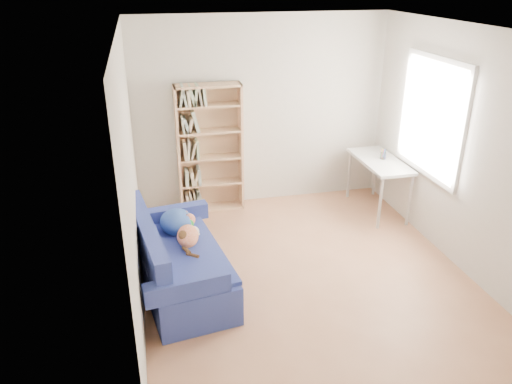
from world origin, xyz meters
TOP-DOWN VIEW (x-y plane):
  - ground at (0.00, 0.00)m, footprint 4.00×4.00m
  - room_shell at (0.10, 0.03)m, footprint 3.54×4.04m
  - sofa at (-1.37, 0.01)m, footprint 1.02×1.77m
  - bookshelf at (-0.75, 1.85)m, footprint 0.88×0.27m
  - desk at (1.47, 1.26)m, footprint 0.51×1.12m
  - pen_cup at (1.52, 1.29)m, footprint 0.08×0.08m

SIDE VIEW (x-z plane):
  - ground at x=0.00m, z-range 0.00..0.00m
  - sofa at x=-1.37m, z-range -0.09..0.72m
  - desk at x=1.47m, z-range 0.29..1.04m
  - pen_cup at x=1.52m, z-range 0.73..0.88m
  - bookshelf at x=-0.75m, z-range -0.07..1.69m
  - room_shell at x=0.10m, z-range 0.33..2.95m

